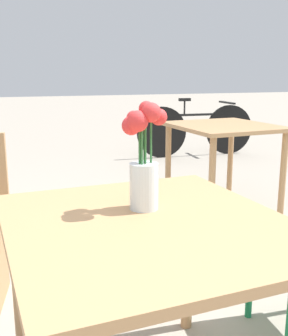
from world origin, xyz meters
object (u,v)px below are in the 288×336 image
Objects in this scene: table_front at (148,249)px; table_back at (224,139)px; flower_vase at (144,164)px; bicycle at (196,130)px.

table_front is 1.11× the size of table_back.
table_back is (1.31, 1.83, 0.01)m from table_front.
table_back is at bearing 54.50° from table_front.
flower_vase is at bearing -126.74° from table_back.
table_back is 0.52× the size of bicycle.
flower_vase reaches higher than table_front.
table_front is 2.76× the size of flower_vase.
table_front is 0.27m from flower_vase.
bicycle is (0.89, 2.30, -0.26)m from table_back.
flower_vase is 0.21× the size of bicycle.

